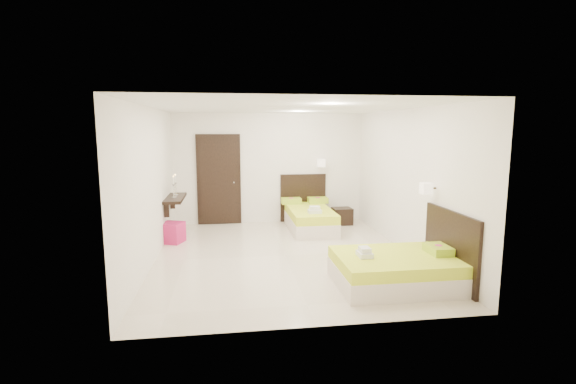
{
  "coord_description": "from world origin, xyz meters",
  "views": [
    {
      "loc": [
        -0.95,
        -7.14,
        2.24
      ],
      "look_at": [
        0.1,
        0.3,
        1.1
      ],
      "focal_mm": 26.0,
      "sensor_mm": 36.0,
      "label": 1
    }
  ],
  "objects": [
    {
      "name": "bed_double",
      "position": [
        1.46,
        -1.63,
        0.25
      ],
      "size": [
        1.71,
        1.45,
        1.41
      ],
      "color": "beige",
      "rests_on": "ground"
    },
    {
      "name": "nightstand",
      "position": [
        1.67,
        2.25,
        0.19
      ],
      "size": [
        0.46,
        0.41,
        0.39
      ],
      "primitive_type": "cube",
      "rotation": [
        0.0,
        0.0,
        0.05
      ],
      "color": "black",
      "rests_on": "ground"
    },
    {
      "name": "ottoman",
      "position": [
        -2.1,
        1.16,
        0.2
      ],
      "size": [
        0.52,
        0.52,
        0.4
      ],
      "primitive_type": "cube",
      "rotation": [
        0.0,
        0.0,
        -0.37
      ],
      "color": "#AF1752",
      "rests_on": "ground"
    },
    {
      "name": "bed_single",
      "position": [
        0.82,
        1.92,
        0.28
      ],
      "size": [
        1.11,
        1.85,
        1.52
      ],
      "color": "beige",
      "rests_on": "ground"
    },
    {
      "name": "console_shelf",
      "position": [
        -2.08,
        1.6,
        0.82
      ],
      "size": [
        0.35,
        1.2,
        0.78
      ],
      "color": "black",
      "rests_on": "ground"
    },
    {
      "name": "door",
      "position": [
        -1.2,
        2.7,
        1.05
      ],
      "size": [
        1.02,
        0.15,
        2.14
      ],
      "color": "black",
      "rests_on": "ground"
    },
    {
      "name": "floor",
      "position": [
        0.0,
        0.0,
        0.0
      ],
      "size": [
        5.5,
        5.5,
        0.0
      ],
      "primitive_type": "plane",
      "color": "beige",
      "rests_on": "ground"
    }
  ]
}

